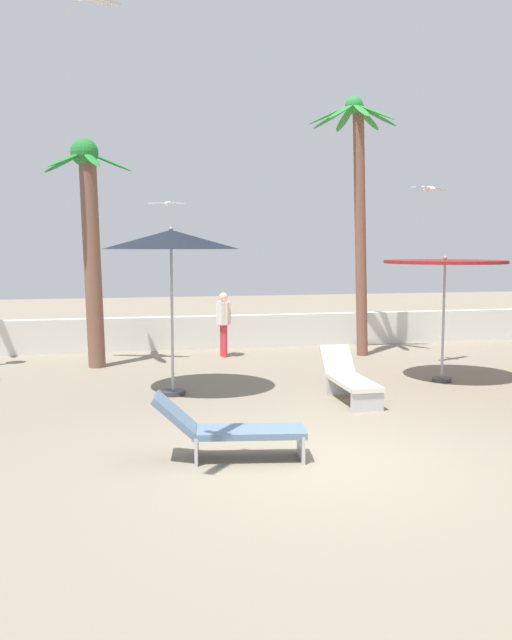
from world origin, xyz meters
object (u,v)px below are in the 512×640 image
Objects in this scene: patio_umbrella_4 at (445,267)px; lounge_chair_0 at (229,429)px; palm_tree_0 at (90,230)px; seagull_0 at (429,189)px; lounge_chair_1 at (349,378)px; guest_0 at (224,318)px; seagull_2 at (167,203)px; patio_umbrella_5 at (171,241)px; palm_tree_1 at (358,196)px.

patio_umbrella_4 reaches higher than lounge_chair_0.
palm_tree_0 reaches higher than seagull_0.
lounge_chair_1 is at bearing -154.81° from patio_umbrella_4.
palm_tree_0 is (-6.66, 3.19, 0.74)m from patio_umbrella_4.
seagull_2 reaches higher than guest_0.
lounge_chair_1 is 1.95× the size of seagull_0.
lounge_chair_1 is (2.93, -1.06, -2.35)m from patio_umbrella_5.
seagull_2 is at bearing 110.86° from guest_0.
patio_umbrella_4 is at bearing -103.45° from seagull_0.
patio_umbrella_4 is 2.20m from seagull_0.
palm_tree_0 is 0.80× the size of palm_tree_1.
lounge_chair_0 is 8.07m from guest_0.
palm_tree_1 is 9.32m from lounge_chair_0.
palm_tree_1 is 5.99× the size of seagull_2.
seagull_2 is (-1.03, 2.71, 2.85)m from guest_0.
patio_umbrella_4 is at bearing -82.35° from palm_tree_1.
lounge_chair_0 is 11.18m from seagull_2.
palm_tree_1 reaches higher than palm_tree_0.
palm_tree_0 is 5.02× the size of seagull_0.
seagull_0 is (5.60, 1.50, 1.12)m from patio_umbrella_5.
seagull_2 is at bearing 124.82° from patio_umbrella_4.
lounge_chair_0 is at bearing -134.39° from seagull_0.
patio_umbrella_4 is at bearing -47.71° from guest_0.
patio_umbrella_4 is 5.54m from guest_0.
seagull_0 is at bearing 45.61° from lounge_chair_0.
seagull_2 is (-2.33, 7.78, 3.39)m from lounge_chair_1.
guest_0 is 4.07m from seagull_2.
patio_umbrella_4 is at bearing 25.19° from lounge_chair_1.
lounge_chair_1 is 8.80m from seagull_2.
lounge_chair_1 is at bearing 47.33° from lounge_chair_0.
patio_umbrella_4 is at bearing -25.56° from palm_tree_0.
palm_tree_0 is 7.27m from seagull_0.
guest_0 is at bearing 170.39° from palm_tree_1.
palm_tree_1 reaches higher than lounge_chair_1.
patio_umbrella_5 reaches higher than lounge_chair_1.
lounge_chair_0 is 1.02× the size of lounge_chair_1.
lounge_chair_1 is 5.08m from seagull_0.
lounge_chair_0 is at bearing -132.67° from lounge_chair_1.
patio_umbrella_5 is at bearing -144.05° from palm_tree_1.
seagull_0 reaches higher than lounge_chair_1.
lounge_chair_0 is (1.69, -7.14, -2.59)m from palm_tree_0.
patio_umbrella_4 is 3.17m from lounge_chair_1.
patio_umbrella_5 reaches higher than lounge_chair_0.
patio_umbrella_4 is 1.26× the size of lounge_chair_0.
palm_tree_0 is at bearing 135.37° from lounge_chair_1.
seagull_0 is at bearing 15.02° from patio_umbrella_5.
seagull_2 is at bearing 142.25° from palm_tree_1.
seagull_2 is at bearing 133.83° from seagull_0.
palm_tree_1 is 3.97× the size of guest_0.
palm_tree_0 reaches higher than guest_0.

